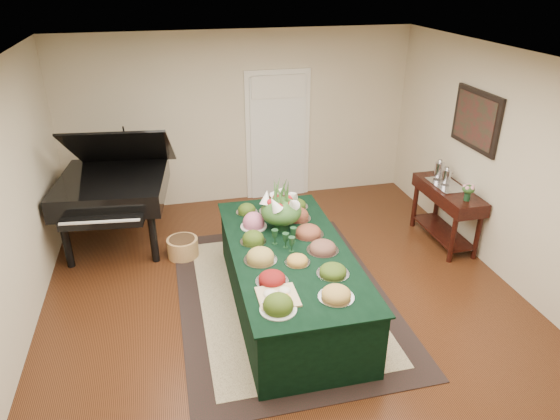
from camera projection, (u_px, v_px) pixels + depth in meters
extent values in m
plane|color=black|center=(286.00, 302.00, 5.81)|extent=(6.00, 6.00, 0.00)
cube|color=black|center=(283.00, 296.00, 5.90)|extent=(2.41, 3.37, 0.01)
cube|color=beige|center=(283.00, 296.00, 5.89)|extent=(1.92, 2.89, 0.01)
cube|color=silver|center=(278.00, 135.00, 8.07)|extent=(1.05, 0.04, 2.10)
cube|color=silver|center=(278.00, 139.00, 8.08)|extent=(0.90, 0.06, 2.00)
cube|color=black|center=(289.00, 279.00, 5.57)|extent=(1.22, 2.62, 0.75)
cube|color=black|center=(290.00, 250.00, 5.40)|extent=(1.28, 2.68, 0.02)
cylinder|color=silver|center=(272.00, 281.00, 4.84)|extent=(0.32, 0.32, 0.01)
ellipsoid|color=maroon|center=(272.00, 278.00, 4.82)|extent=(0.27, 0.27, 0.07)
cylinder|color=silver|center=(247.00, 212.00, 6.19)|extent=(0.27, 0.27, 0.01)
ellipsoid|color=#3A5515|center=(247.00, 209.00, 6.17)|extent=(0.22, 0.22, 0.08)
cylinder|color=silver|center=(336.00, 297.00, 4.61)|extent=(0.34, 0.34, 0.01)
ellipsoid|color=#B98F42|center=(336.00, 293.00, 4.59)|extent=(0.28, 0.28, 0.07)
cylinder|color=silver|center=(296.00, 207.00, 6.34)|extent=(0.30, 0.30, 0.01)
ellipsoid|color=#3A5515|center=(296.00, 204.00, 6.32)|extent=(0.25, 0.25, 0.07)
cylinder|color=silver|center=(323.00, 250.00, 5.37)|extent=(0.35, 0.35, 0.01)
ellipsoid|color=brown|center=(323.00, 247.00, 5.35)|extent=(0.29, 0.29, 0.08)
cylinder|color=beige|center=(278.00, 309.00, 4.44)|extent=(0.34, 0.34, 0.01)
ellipsoid|color=#3A5515|center=(278.00, 304.00, 4.42)|extent=(0.28, 0.28, 0.11)
cylinder|color=silver|center=(260.00, 260.00, 5.19)|extent=(0.35, 0.35, 0.01)
ellipsoid|color=#A58C42|center=(260.00, 255.00, 5.17)|extent=(0.29, 0.29, 0.10)
cylinder|color=silver|center=(271.00, 211.00, 6.22)|extent=(0.30, 0.30, 0.01)
ellipsoid|color=brown|center=(271.00, 208.00, 6.20)|extent=(0.25, 0.25, 0.07)
cylinder|color=silver|center=(308.00, 234.00, 5.68)|extent=(0.35, 0.35, 0.01)
ellipsoid|color=brown|center=(308.00, 231.00, 5.66)|extent=(0.29, 0.29, 0.08)
cylinder|color=beige|center=(254.00, 226.00, 5.85)|extent=(0.31, 0.31, 0.01)
ellipsoid|color=pink|center=(254.00, 221.00, 5.82)|extent=(0.26, 0.26, 0.13)
cylinder|color=silver|center=(298.00, 218.00, 6.04)|extent=(0.31, 0.31, 0.01)
ellipsoid|color=brown|center=(298.00, 214.00, 6.02)|extent=(0.26, 0.26, 0.10)
cylinder|color=silver|center=(297.00, 262.00, 5.14)|extent=(0.27, 0.27, 0.01)
ellipsoid|color=#C08D38|center=(297.00, 259.00, 5.13)|extent=(0.22, 0.22, 0.06)
cylinder|color=silver|center=(253.00, 242.00, 5.53)|extent=(0.29, 0.29, 0.01)
ellipsoid|color=#3A5515|center=(253.00, 238.00, 5.51)|extent=(0.24, 0.24, 0.09)
cylinder|color=silver|center=(333.00, 274.00, 4.96)|extent=(0.33, 0.33, 0.01)
ellipsoid|color=#3A5515|center=(333.00, 270.00, 4.94)|extent=(0.27, 0.27, 0.07)
cube|color=tan|center=(278.00, 297.00, 4.60)|extent=(0.38, 0.38, 0.02)
ellipsoid|color=beige|center=(270.00, 291.00, 4.61)|extent=(0.14, 0.14, 0.08)
ellipsoid|color=beige|center=(285.00, 288.00, 4.65)|extent=(0.12, 0.12, 0.07)
cube|color=#F8A627|center=(285.00, 298.00, 4.53)|extent=(0.11, 0.10, 0.05)
cylinder|color=#13311B|center=(281.00, 221.00, 5.78)|extent=(0.18, 0.18, 0.18)
ellipsoid|color=#2A5120|center=(281.00, 211.00, 5.72)|extent=(0.47, 0.47, 0.31)
cylinder|color=black|center=(67.00, 243.00, 6.35)|extent=(0.10, 0.10, 0.69)
cylinder|color=black|center=(153.00, 238.00, 6.47)|extent=(0.10, 0.10, 0.69)
cylinder|color=black|center=(125.00, 200.00, 7.51)|extent=(0.10, 0.10, 0.69)
cube|color=black|center=(113.00, 187.00, 6.72)|extent=(1.54, 1.62, 0.30)
cube|color=black|center=(102.00, 222.00, 6.02)|extent=(1.00, 0.33, 0.10)
cube|color=black|center=(121.00, 148.00, 6.65)|extent=(1.44, 1.21, 0.76)
cylinder|color=#AC7B45|center=(183.00, 248.00, 6.67)|extent=(0.41, 0.41, 0.26)
cylinder|color=black|center=(453.00, 240.00, 6.46)|extent=(0.07, 0.07, 0.64)
cylinder|color=black|center=(477.00, 237.00, 6.53)|extent=(0.07, 0.07, 0.64)
cylinder|color=black|center=(415.00, 206.00, 7.37)|extent=(0.07, 0.07, 0.64)
cylinder|color=black|center=(437.00, 204.00, 7.45)|extent=(0.07, 0.07, 0.64)
cube|color=black|center=(448.00, 194.00, 6.77)|extent=(0.45, 1.24, 0.18)
cube|color=black|center=(442.00, 232.00, 7.03)|extent=(0.38, 1.09, 0.03)
cube|color=silver|center=(446.00, 185.00, 6.81)|extent=(0.34, 0.58, 0.02)
cylinder|color=#13311B|center=(467.00, 196.00, 6.35)|extent=(0.08, 0.08, 0.12)
ellipsoid|color=pink|center=(469.00, 188.00, 6.30)|extent=(0.18, 0.18, 0.12)
cube|color=black|center=(476.00, 120.00, 6.37)|extent=(0.04, 0.95, 0.75)
cube|color=#4F1519|center=(474.00, 120.00, 6.37)|extent=(0.01, 0.82, 0.62)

